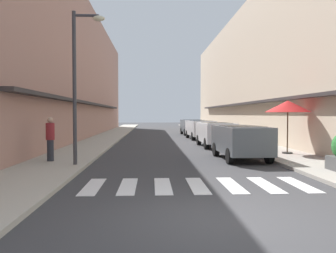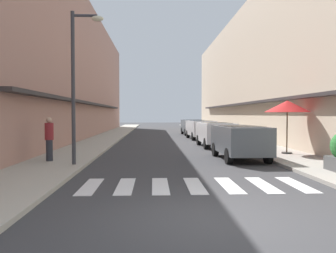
{
  "view_description": "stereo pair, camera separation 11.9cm",
  "coord_description": "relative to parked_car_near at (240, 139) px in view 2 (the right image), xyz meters",
  "views": [
    {
      "loc": [
        -1.26,
        -6.25,
        1.96
      ],
      "look_at": [
        -0.16,
        16.43,
        1.16
      ],
      "focal_mm": 36.59,
      "sensor_mm": 36.0,
      "label": 1
    },
    {
      "loc": [
        -1.14,
        -6.25,
        1.96
      ],
      "look_at": [
        -0.16,
        16.43,
        1.16
      ],
      "focal_mm": 36.59,
      "sensor_mm": 36.0,
      "label": 2
    }
  ],
  "objects": [
    {
      "name": "building_row_left",
      "position": [
        -11.32,
        13.53,
        4.61
      ],
      "size": [
        5.5,
        47.69,
        11.07
      ],
      "color": "#A87A6B",
      "rests_on": "ground_plane"
    },
    {
      "name": "parked_car_mid",
      "position": [
        -0.0,
        5.76,
        0.0
      ],
      "size": [
        1.87,
        4.15,
        1.47
      ],
      "color": "silver",
      "rests_on": "ground_plane"
    },
    {
      "name": "ground_plane",
      "position": [
        -2.59,
        11.99,
        -0.92
      ],
      "size": [
        111.7,
        111.7,
        0.0
      ],
      "primitive_type": "plane",
      "color": "#38383A"
    },
    {
      "name": "sidewalk_left",
      "position": [
        -7.53,
        11.99,
        -0.86
      ],
      "size": [
        2.59,
        71.08,
        0.12
      ],
      "primitive_type": "cube",
      "color": "#ADA899",
      "rests_on": "ground_plane"
    },
    {
      "name": "building_row_right",
      "position": [
        6.14,
        13.53,
        4.54
      ],
      "size": [
        5.5,
        47.69,
        10.93
      ],
      "color": "#C6B299",
      "rests_on": "ground_plane"
    },
    {
      "name": "parked_car_near",
      "position": [
        0.0,
        0.0,
        0.0
      ],
      "size": [
        1.89,
        3.95,
        1.47
      ],
      "color": "#4C5156",
      "rests_on": "ground_plane"
    },
    {
      "name": "parked_car_far",
      "position": [
        0.0,
        12.31,
        0.0
      ],
      "size": [
        1.96,
        4.4,
        1.47
      ],
      "color": "silver",
      "rests_on": "ground_plane"
    },
    {
      "name": "parked_car_distant",
      "position": [
        0.0,
        17.97,
        0.0
      ],
      "size": [
        1.94,
        4.02,
        1.47
      ],
      "color": "#4C5156",
      "rests_on": "ground_plane"
    },
    {
      "name": "sidewalk_right",
      "position": [
        2.35,
        11.99,
        -0.86
      ],
      "size": [
        2.59,
        71.08,
        0.12
      ],
      "primitive_type": "cube",
      "color": "#9E998E",
      "rests_on": "ground_plane"
    },
    {
      "name": "street_lamp",
      "position": [
        -6.48,
        -1.88,
        2.6
      ],
      "size": [
        1.19,
        0.28,
        5.59
      ],
      "color": "#38383D",
      "rests_on": "sidewalk_left"
    },
    {
      "name": "crosswalk",
      "position": [
        -2.59,
        -5.27,
        -0.91
      ],
      "size": [
        6.15,
        2.2,
        0.01
      ],
      "color": "silver",
      "rests_on": "ground_plane"
    },
    {
      "name": "pedestrian_walking_near",
      "position": [
        -7.84,
        -0.91,
        0.11
      ],
      "size": [
        0.34,
        0.34,
        1.73
      ],
      "rotation": [
        0.0,
        0.0,
        6.21
      ],
      "color": "#282B33",
      "rests_on": "sidewalk_left"
    },
    {
      "name": "cafe_umbrella",
      "position": [
        2.55,
        1.21,
        1.41
      ],
      "size": [
        2.13,
        2.13,
        2.5
      ],
      "color": "#262626",
      "rests_on": "sidewalk_right"
    }
  ]
}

